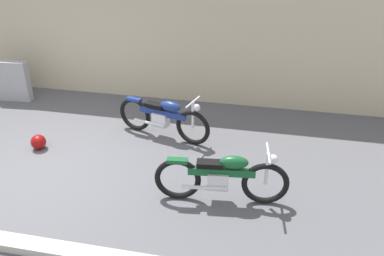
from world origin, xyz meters
TOP-DOWN VIEW (x-y plane):
  - ground_plane at (0.00, 0.00)m, footprint 40.00×40.00m
  - building_wall at (0.00, 3.44)m, footprint 18.00×0.30m
  - stone_marker at (-2.14, 2.53)m, footprint 0.78×0.26m
  - helmet at (-0.46, 0.65)m, footprint 0.27×0.27m
  - motorcycle_green at (3.00, -0.18)m, footprint 1.96×0.55m
  - motorcycle_blue at (1.65, 1.54)m, footprint 1.90×0.71m

SIDE VIEW (x-z plane):
  - ground_plane at x=0.00m, z-range 0.00..0.00m
  - helmet at x=-0.46m, z-range 0.00..0.27m
  - motorcycle_blue at x=1.65m, z-range -0.02..0.85m
  - motorcycle_green at x=3.00m, z-range -0.02..0.87m
  - stone_marker at x=-2.14m, z-range 0.00..0.92m
  - building_wall at x=0.00m, z-range 0.00..3.05m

